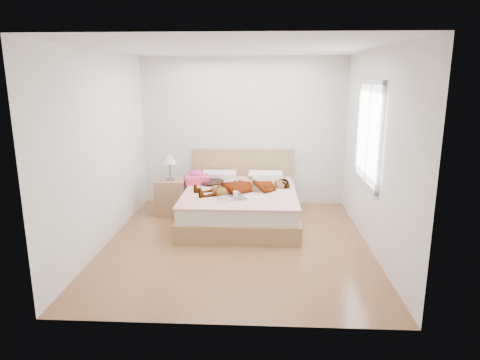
{
  "coord_description": "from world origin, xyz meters",
  "views": [
    {
      "loc": [
        0.33,
        -5.54,
        2.26
      ],
      "look_at": [
        0.0,
        0.85,
        0.7
      ],
      "focal_mm": 32.0,
      "sensor_mm": 36.0,
      "label": 1
    }
  ],
  "objects": [
    {
      "name": "magazine",
      "position": [
        -0.11,
        0.44,
        0.52
      ],
      "size": [
        0.56,
        0.49,
        0.03
      ],
      "color": "white",
      "rests_on": "bed"
    },
    {
      "name": "bed",
      "position": [
        0.0,
        1.04,
        0.28
      ],
      "size": [
        1.8,
        2.08,
        1.0
      ],
      "color": "olive",
      "rests_on": "ground"
    },
    {
      "name": "plush_toy",
      "position": [
        -0.29,
        0.73,
        0.57
      ],
      "size": [
        0.19,
        0.24,
        0.12
      ],
      "color": "#32170E",
      "rests_on": "bed"
    },
    {
      "name": "room_shell",
      "position": [
        1.77,
        0.3,
        1.5
      ],
      "size": [
        4.0,
        4.0,
        4.0
      ],
      "color": "white",
      "rests_on": "ground"
    },
    {
      "name": "towel",
      "position": [
        -0.75,
        1.37,
        0.6
      ],
      "size": [
        0.47,
        0.41,
        0.21
      ],
      "color": "#F4427E",
      "rests_on": "bed"
    },
    {
      "name": "ground",
      "position": [
        0.0,
        0.0,
        0.0
      ],
      "size": [
        4.0,
        4.0,
        0.0
      ],
      "primitive_type": "plane",
      "color": "#56341B",
      "rests_on": "ground"
    },
    {
      "name": "hair",
      "position": [
        -0.5,
        1.36,
        0.55
      ],
      "size": [
        0.45,
        0.53,
        0.07
      ],
      "primitive_type": "ellipsoid",
      "rotation": [
        0.0,
        0.0,
        -0.12
      ],
      "color": "black",
      "rests_on": "bed"
    },
    {
      "name": "nightstand",
      "position": [
        -1.18,
        1.27,
        0.34
      ],
      "size": [
        0.5,
        0.44,
        1.03
      ],
      "color": "brown",
      "rests_on": "ground"
    },
    {
      "name": "phone",
      "position": [
        -0.43,
        1.31,
        0.68
      ],
      "size": [
        0.08,
        0.1,
        0.05
      ],
      "primitive_type": "cube",
      "rotation": [
        0.44,
        0.0,
        0.4
      ],
      "color": "silver",
      "rests_on": "bed"
    },
    {
      "name": "woman",
      "position": [
        0.07,
        0.91,
        0.62
      ],
      "size": [
        1.68,
        1.16,
        0.22
      ],
      "primitive_type": "imported",
      "rotation": [
        0.0,
        0.0,
        -1.17
      ],
      "color": "white",
      "rests_on": "bed"
    },
    {
      "name": "coffee_mug",
      "position": [
        -0.05,
        0.56,
        0.56
      ],
      "size": [
        0.11,
        0.08,
        0.09
      ],
      "color": "white",
      "rests_on": "bed"
    }
  ]
}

